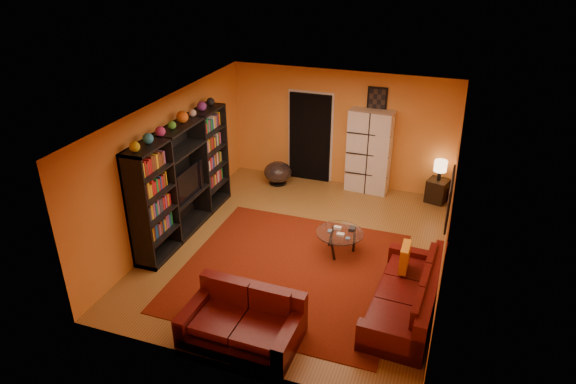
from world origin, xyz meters
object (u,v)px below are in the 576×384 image
(entertainment_unit, at_px, (183,179))
(loveseat, at_px, (244,320))
(table_lamp, at_px, (440,167))
(tv, at_px, (184,183))
(side_table, at_px, (437,191))
(storage_cabinet, at_px, (369,152))
(bowl_chair, at_px, (278,172))
(sofa, at_px, (410,297))
(coffee_table, at_px, (340,235))

(entertainment_unit, relative_size, loveseat, 1.81)
(table_lamp, bearing_deg, tv, -147.55)
(side_table, relative_size, table_lamp, 1.13)
(entertainment_unit, height_order, table_lamp, entertainment_unit)
(storage_cabinet, distance_m, bowl_chair, 2.12)
(tv, distance_m, storage_cabinet, 4.10)
(tv, height_order, side_table, tv)
(entertainment_unit, xyz_separation_m, tv, (0.05, -0.07, -0.04))
(sofa, bearing_deg, side_table, 91.92)
(tv, distance_m, table_lamp, 5.27)
(table_lamp, bearing_deg, loveseat, -113.35)
(sofa, xyz_separation_m, table_lamp, (0.08, 3.87, 0.53))
(tv, bearing_deg, sofa, -103.54)
(bowl_chair, height_order, side_table, bowl_chair)
(bowl_chair, distance_m, side_table, 3.53)
(bowl_chair, bearing_deg, storage_cabinet, 9.71)
(sofa, relative_size, storage_cabinet, 1.23)
(sofa, xyz_separation_m, storage_cabinet, (-1.45, 3.92, 0.64))
(bowl_chair, bearing_deg, entertainment_unit, -111.59)
(coffee_table, height_order, side_table, side_table)
(entertainment_unit, xyz_separation_m, loveseat, (2.26, -2.41, -0.77))
(tv, bearing_deg, entertainment_unit, 34.28)
(tv, bearing_deg, table_lamp, -57.55)
(entertainment_unit, relative_size, table_lamp, 6.76)
(coffee_table, distance_m, bowl_chair, 3.11)
(sofa, bearing_deg, bowl_chair, 136.90)
(loveseat, xyz_separation_m, coffee_table, (0.75, 2.52, 0.10))
(coffee_table, bearing_deg, loveseat, -106.57)
(entertainment_unit, xyz_separation_m, table_lamp, (4.49, 2.75, -0.24))
(tv, xyz_separation_m, side_table, (4.44, 2.82, -0.76))
(side_table, bearing_deg, tv, -147.55)
(storage_cabinet, bearing_deg, tv, -131.63)
(tv, bearing_deg, bowl_chair, -20.03)
(sofa, xyz_separation_m, loveseat, (-2.15, -1.29, -0.00))
(sofa, bearing_deg, loveseat, -146.02)
(bowl_chair, relative_size, table_lamp, 1.42)
(entertainment_unit, distance_m, storage_cabinet, 4.08)
(loveseat, height_order, bowl_chair, loveseat)
(entertainment_unit, bearing_deg, bowl_chair, 68.41)
(loveseat, height_order, coffee_table, loveseat)
(entertainment_unit, bearing_deg, storage_cabinet, 43.34)
(sofa, bearing_deg, storage_cabinet, 113.29)
(entertainment_unit, distance_m, table_lamp, 5.27)
(loveseat, bearing_deg, side_table, -21.77)
(sofa, height_order, storage_cabinet, storage_cabinet)
(tv, distance_m, side_table, 5.32)
(loveseat, xyz_separation_m, side_table, (2.23, 5.16, -0.03))
(storage_cabinet, height_order, table_lamp, storage_cabinet)
(coffee_table, distance_m, table_lamp, 3.06)
(coffee_table, bearing_deg, tv, -176.50)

